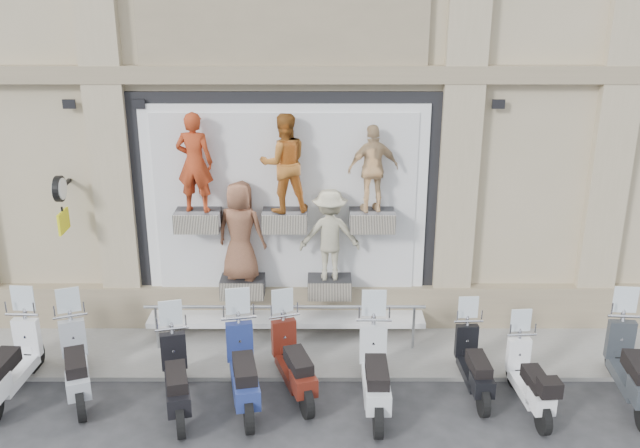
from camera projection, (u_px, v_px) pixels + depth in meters
The scene contains 14 objects.
ground at pixel (280, 417), 11.04m from camera, with size 90.00×90.00×0.00m, color #2D2D30.
sidewalk at pixel (286, 347), 13.00m from camera, with size 16.00×2.20×0.08m, color #999791.
shop_vitrine at pixel (287, 213), 12.80m from camera, with size 5.60×0.84×4.30m.
guard_rail at pixel (285, 329), 12.76m from camera, with size 5.06×0.10×0.93m, color #9EA0A5, non-canonical shape.
clock_sign_bracket at pixel (61, 197), 12.41m from camera, with size 0.10×0.80×1.02m.
scooter_b at pixel (9, 351), 11.29m from camera, with size 0.60×2.04×1.66m, color white, non-canonical shape.
scooter_c at pixel (74, 351), 11.34m from camera, with size 0.58×2.00×1.63m, color #969BA3, non-canonical shape.
scooter_d at pixel (175, 365), 10.96m from camera, with size 0.57×1.96×1.59m, color black, non-canonical shape.
scooter_e at pixel (243, 356), 11.11m from camera, with size 0.61×2.10×1.70m, color navy, non-canonical shape.
scooter_f at pixel (293, 350), 11.41m from camera, with size 0.57×1.94×1.58m, color #50160D, non-canonical shape.
scooter_g at pixel (376, 359), 11.02m from camera, with size 0.61×2.10×1.71m, color silver, non-canonical shape.
scooter_h at pixel (475, 353), 11.45m from camera, with size 0.52×1.78×1.45m, color black, non-canonical shape.
scooter_i at pixel (531, 368), 11.03m from camera, with size 0.52×1.77×1.44m, color white, non-canonical shape.
scooter_j at pixel (634, 354), 11.16m from camera, with size 0.61×2.09×1.70m, color #292E32, non-canonical shape.
Camera 1 is at (0.63, -9.37, 6.56)m, focal length 40.00 mm.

